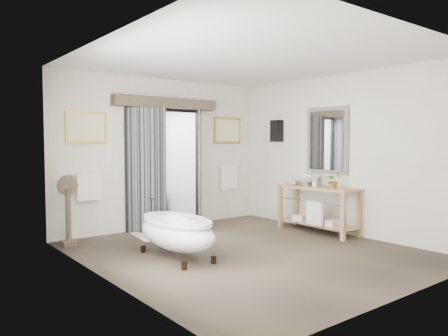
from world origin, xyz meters
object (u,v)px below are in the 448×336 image
(vanity, at_px, (318,205))
(basin, at_px, (306,180))
(clawfoot_tub, at_px, (177,231))
(rug, at_px, (169,234))

(vanity, relative_size, basin, 2.96)
(vanity, height_order, basin, basin)
(clawfoot_tub, height_order, vanity, vanity)
(clawfoot_tub, relative_size, rug, 1.35)
(vanity, bearing_deg, clawfoot_tub, 178.56)
(vanity, distance_m, rug, 2.77)
(vanity, height_order, rug, vanity)
(clawfoot_tub, bearing_deg, rug, 62.99)
(clawfoot_tub, distance_m, rug, 1.70)
(clawfoot_tub, xyz_separation_m, vanity, (3.00, -0.08, 0.12))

